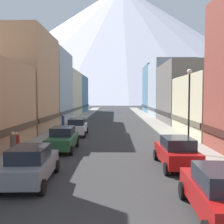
{
  "coord_description": "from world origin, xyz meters",
  "views": [
    {
      "loc": [
        0.24,
        -5.06,
        4.15
      ],
      "look_at": [
        -0.2,
        27.8,
        2.14
      ],
      "focal_mm": 42.23,
      "sensor_mm": 36.0,
      "label": 1
    }
  ],
  "objects": [
    {
      "name": "mountain_backdrop",
      "position": [
        6.08,
        260.0,
        56.02
      ],
      "size": [
        306.81,
        306.81,
        112.04
      ],
      "primitive_type": "cone",
      "color": "silver",
      "rests_on": "ground"
    },
    {
      "name": "car_left_1",
      "position": [
        -3.8,
        14.74,
        0.9
      ],
      "size": [
        2.1,
        4.42,
        1.78
      ],
      "color": "#265933",
      "rests_on": "ground"
    },
    {
      "name": "storefront_left_4",
      "position": [
        -12.11,
        49.23,
        4.47
      ],
      "size": [
        9.53,
        13.06,
        9.26
      ],
      "color": "beige",
      "rests_on": "ground"
    },
    {
      "name": "pedestrian_1",
      "position": [
        -6.25,
        27.19,
        0.97
      ],
      "size": [
        0.36,
        0.36,
        1.76
      ],
      "color": "navy",
      "rests_on": "sidewalk_left"
    },
    {
      "name": "car_right_0",
      "position": [
        3.8,
        3.64,
        0.9
      ],
      "size": [
        2.22,
        4.47,
        1.78
      ],
      "color": "#9E1111",
      "rests_on": "ground"
    },
    {
      "name": "storefront_left_5",
      "position": [
        -11.8,
        62.8,
        4.44
      ],
      "size": [
        8.91,
        13.48,
        9.19
      ],
      "color": "slate",
      "rests_on": "ground"
    },
    {
      "name": "storefront_right_3",
      "position": [
        12.06,
        35.54,
        4.39
      ],
      "size": [
        9.43,
        12.47,
        9.09
      ],
      "color": "#66605B",
      "rests_on": "ground"
    },
    {
      "name": "storefront_right_5",
      "position": [
        11.72,
        60.79,
        5.65
      ],
      "size": [
        8.73,
        11.57,
        11.66
      ],
      "color": "slate",
      "rests_on": "ground"
    },
    {
      "name": "pedestrian_0",
      "position": [
        -6.25,
        11.37,
        0.96
      ],
      "size": [
        0.36,
        0.36,
        1.75
      ],
      "color": "brown",
      "rests_on": "sidewalk_left"
    },
    {
      "name": "car_left_2",
      "position": [
        -3.8,
        22.31,
        0.9
      ],
      "size": [
        2.2,
        4.46,
        1.78
      ],
      "color": "silver",
      "rests_on": "ground"
    },
    {
      "name": "sidewalk_left",
      "position": [
        -6.25,
        35.0,
        0.07
      ],
      "size": [
        2.5,
        100.0,
        0.15
      ],
      "primitive_type": "cube",
      "color": "gray",
      "rests_on": "ground"
    },
    {
      "name": "streetlamp_right",
      "position": [
        5.35,
        13.28,
        3.99
      ],
      "size": [
        0.36,
        0.36,
        5.86
      ],
      "color": "black",
      "rests_on": "sidewalk_right"
    },
    {
      "name": "pedestrian_2",
      "position": [
        -6.25,
        11.96,
        0.91
      ],
      "size": [
        0.36,
        0.36,
        1.65
      ],
      "color": "maroon",
      "rests_on": "sidewalk_left"
    },
    {
      "name": "car_left_0",
      "position": [
        -3.8,
        7.23,
        0.9
      ],
      "size": [
        2.22,
        4.47,
        1.78
      ],
      "color": "slate",
      "rests_on": "ground"
    },
    {
      "name": "storefront_right_2",
      "position": [
        11.41,
        22.97,
        3.04
      ],
      "size": [
        8.11,
        11.75,
        6.32
      ],
      "color": "beige",
      "rests_on": "ground"
    },
    {
      "name": "storefront_left_2",
      "position": [
        -10.73,
        26.03,
        5.6
      ],
      "size": [
        6.75,
        10.08,
        11.57
      ],
      "color": "tan",
      "rests_on": "ground"
    },
    {
      "name": "car_right_1",
      "position": [
        3.8,
        10.14,
        0.9
      ],
      "size": [
        2.14,
        4.43,
        1.78
      ],
      "color": "#9E1111",
      "rests_on": "ground"
    },
    {
      "name": "sidewalk_right",
      "position": [
        6.25,
        35.0,
        0.07
      ],
      "size": [
        2.5,
        100.0,
        0.15
      ],
      "primitive_type": "cube",
      "color": "gray",
      "rests_on": "ground"
    },
    {
      "name": "storefront_right_4",
      "position": [
        11.17,
        48.42,
        5.35
      ],
      "size": [
        7.63,
        12.5,
        11.05
      ],
      "color": "#99A5B2",
      "rests_on": "ground"
    },
    {
      "name": "storefront_left_3",
      "position": [
        -11.85,
        37.03,
        5.45
      ],
      "size": [
        9.0,
        11.05,
        11.26
      ],
      "color": "#99A5B2",
      "rests_on": "ground"
    }
  ]
}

